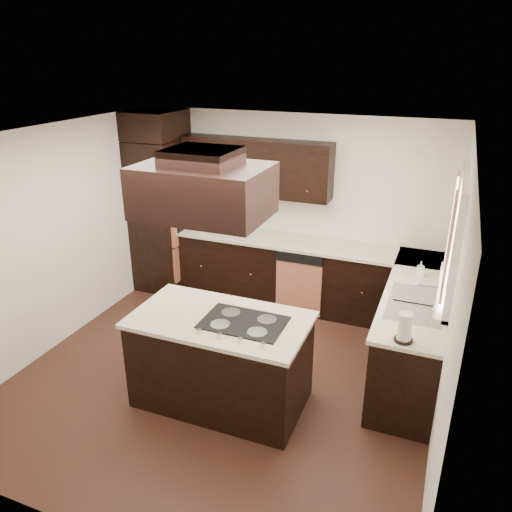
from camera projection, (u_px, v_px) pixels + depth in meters
name	position (u px, v px, depth m)	size (l,w,h in m)	color
floor	(227.00, 374.00, 5.36)	(4.20, 4.20, 0.02)	#542F21
ceiling	(220.00, 136.00, 4.40)	(4.20, 4.20, 0.02)	white
wall_back	(291.00, 208.00, 6.70)	(4.20, 0.02, 2.50)	white
wall_front	(78.00, 394.00, 3.07)	(4.20, 0.02, 2.50)	white
wall_left	(54.00, 239.00, 5.61)	(0.02, 4.20, 2.50)	white
wall_right	(453.00, 304.00, 4.16)	(0.02, 4.20, 2.50)	white
oven_column	(162.00, 215.00, 7.03)	(0.65, 0.75, 2.12)	black
wall_oven_face	(183.00, 214.00, 6.89)	(0.05, 0.62, 0.78)	#DC7F58
base_cabinets_back	(285.00, 273.00, 6.73)	(2.93, 0.60, 0.88)	black
base_cabinets_right	(413.00, 330.00, 5.35)	(0.60, 2.40, 0.88)	black
countertop_back	(285.00, 241.00, 6.54)	(2.93, 0.63, 0.04)	beige
countertop_right	(417.00, 291.00, 5.18)	(0.63, 2.40, 0.04)	beige
upper_cabinets	(256.00, 167.00, 6.48)	(2.00, 0.34, 0.72)	black
dishwasher_front	(299.00, 288.00, 6.39)	(0.60, 0.05, 0.72)	#DC7F58
window_frame	(457.00, 238.00, 4.49)	(0.06, 1.32, 1.12)	white
window_pane	(460.00, 238.00, 4.48)	(0.00, 1.20, 1.00)	white
curtain_left	(449.00, 247.00, 4.13)	(0.02, 0.34, 0.90)	#F9DCC0
curtain_right	(452.00, 218.00, 4.85)	(0.02, 0.34, 0.90)	#F9DCC0
sink_rim	(416.00, 304.00, 4.86)	(0.52, 0.84, 0.01)	silver
island	(221.00, 362.00, 4.79)	(1.59, 0.87, 0.88)	black
island_top	(220.00, 320.00, 4.62)	(1.65, 0.93, 0.04)	beige
cooktop	(244.00, 322.00, 4.53)	(0.75, 0.50, 0.01)	black
range_hood	(203.00, 191.00, 4.03)	(1.05, 0.72, 0.42)	black
hood_duct	(202.00, 157.00, 3.93)	(0.55, 0.50, 0.13)	black
blender_base	(198.00, 226.00, 6.90)	(0.15, 0.15, 0.10)	silver
blender_pitcher	(197.00, 213.00, 6.83)	(0.13, 0.13, 0.26)	silver
spice_rack	(232.00, 223.00, 6.70)	(0.36, 0.09, 0.30)	black
mixing_bowl	(210.00, 227.00, 6.91)	(0.26, 0.26, 0.06)	white
soap_bottle	(420.00, 269.00, 5.43)	(0.08, 0.08, 0.17)	white
paper_towel	(405.00, 328.00, 4.19)	(0.12, 0.12, 0.26)	white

